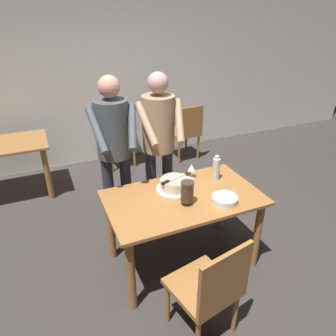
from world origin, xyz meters
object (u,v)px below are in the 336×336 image
person_cutting_cake (159,138)px  wine_glass_near (192,168)px  main_dining_table (183,208)px  background_chair_1 (186,130)px  cake_on_platter (175,185)px  cake_knife (169,181)px  background_chair_0 (123,134)px  water_bottle (216,169)px  hurricane_lamp (187,193)px  person_standing_beside (114,144)px  chair_near_side (210,288)px  plate_stack (225,200)px  background_table (7,156)px

person_cutting_cake → wine_glass_near: bearing=-57.7°
main_dining_table → background_chair_1: size_ratio=1.52×
cake_on_platter → cake_knife: bearing=-162.6°
background_chair_0 → water_bottle: bearing=-81.3°
wine_glass_near → hurricane_lamp: 0.47m
cake_knife → person_standing_beside: person_standing_beside is taller
chair_near_side → main_dining_table: bearing=78.1°
person_standing_beside → plate_stack: bearing=-50.5°
main_dining_table → background_chair_0: background_chair_0 is taller
main_dining_table → person_cutting_cake: size_ratio=0.79×
wine_glass_near → background_chair_0: size_ratio=0.16×
wine_glass_near → person_standing_beside: person_standing_beside is taller
person_cutting_cake → background_table: 2.10m
plate_stack → person_standing_beside: bearing=129.5°
chair_near_side → cake_on_platter: bearing=81.3°
water_bottle → background_chair_0: water_bottle is taller
main_dining_table → person_standing_beside: person_standing_beside is taller
water_bottle → person_standing_beside: size_ratio=0.15×
plate_stack → person_cutting_cake: (-0.26, 0.84, 0.30)m
person_standing_beside → background_table: bearing=128.6°
cake_knife → background_chair_1: bearing=59.6°
cake_knife → hurricane_lamp: bearing=-73.1°
cake_on_platter → wine_glass_near: size_ratio=2.36×
person_standing_beside → water_bottle: bearing=-29.6°
background_table → background_chair_0: bearing=12.0°
main_dining_table → person_standing_beside: 0.90m
cake_knife → water_bottle: water_bottle is taller
person_cutting_cake → chair_near_side: person_cutting_cake is taller
cake_knife → water_bottle: bearing=4.1°
hurricane_lamp → background_table: 2.57m
chair_near_side → wine_glass_near: bearing=69.9°
cake_on_platter → water_bottle: size_ratio=1.36×
background_table → background_chair_0: 1.63m
cake_knife → plate_stack: cake_knife is taller
hurricane_lamp → background_chair_1: hurricane_lamp is taller
hurricane_lamp → background_chair_0: hurricane_lamp is taller
wine_glass_near → person_standing_beside: size_ratio=0.08×
hurricane_lamp → background_table: bearing=125.3°
wine_glass_near → water_bottle: size_ratio=0.58×
main_dining_table → wine_glass_near: wine_glass_near is taller
background_table → person_cutting_cake: bearing=-42.0°
hurricane_lamp → background_chair_0: 2.46m
person_standing_beside → cake_on_platter: bearing=-50.6°
cake_knife → water_bottle: (0.51, 0.04, -0.00)m
plate_stack → wine_glass_near: (-0.06, 0.51, 0.07)m
hurricane_lamp → background_table: hurricane_lamp is taller
person_standing_beside → background_chair_0: 1.85m
cake_on_platter → wine_glass_near: 0.29m
wine_glass_near → hurricane_lamp: hurricane_lamp is taller
chair_near_side → person_cutting_cake: bearing=82.6°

